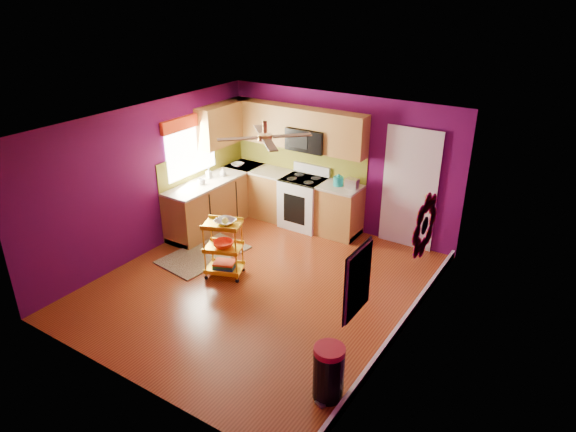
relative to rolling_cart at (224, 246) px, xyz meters
The scene contains 18 objects.
ground 0.82m from the rolling_cart, ahead, with size 5.00×5.00×0.00m, color maroon.
room_envelope 1.29m from the rolling_cart, ahead, with size 4.54×5.04×2.52m.
lower_cabinets 2.02m from the rolling_cart, 110.89° to the left, with size 2.81×2.31×0.94m.
electric_range 2.24m from the rolling_cart, 87.99° to the left, with size 0.76×0.66×1.13m.
upper_cabinetry 2.65m from the rolling_cart, 105.35° to the left, with size 2.80×2.30×1.26m.
left_window 2.29m from the rolling_cart, 144.97° to the left, with size 0.08×1.35×1.08m.
panel_door 3.25m from the rolling_cart, 51.98° to the left, with size 0.95×0.11×2.15m.
right_wall_art 3.01m from the rolling_cart, ahead, with size 0.04×2.74×1.04m.
ceiling_fan 1.90m from the rolling_cart, 22.83° to the left, with size 1.01×1.01×0.26m.
shag_rug 0.94m from the rolling_cart, 157.04° to the left, with size 0.89×1.45×0.02m, color black.
rolling_cart is the anchor object (origin of this frame).
trash_can 2.96m from the rolling_cart, 28.15° to the right, with size 0.43×0.44×0.67m.
teal_kettle 2.45m from the rolling_cart, 71.45° to the left, with size 0.18×0.18×0.21m.
toaster 2.55m from the rolling_cart, 65.69° to the left, with size 0.22×0.15×0.18m, color beige.
soap_bottle_a 1.99m from the rolling_cart, 136.73° to the left, with size 0.09×0.09×0.20m, color #EA3F72.
soap_bottle_b 2.04m from the rolling_cart, 129.17° to the left, with size 0.12×0.12×0.15m, color white.
counter_dish 2.58m from the rolling_cart, 122.75° to the left, with size 0.23×0.23×0.06m, color white.
counter_cup 1.70m from the rolling_cart, 142.35° to the left, with size 0.13×0.13×0.10m, color white.
Camera 1 is at (3.98, -5.39, 4.24)m, focal length 32.00 mm.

